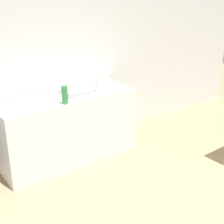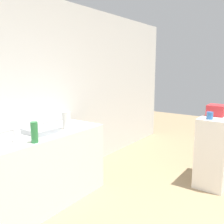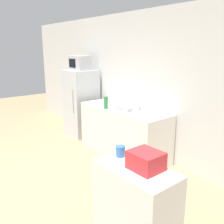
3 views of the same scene
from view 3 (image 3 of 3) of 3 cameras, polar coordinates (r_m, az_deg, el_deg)
name	(u,v)px [view 3 (image 3 of 3)]	position (r m, az deg, el deg)	size (l,w,h in m)	color
wall_back	(135,83)	(4.79, 5.35, 6.54)	(8.00, 0.06, 2.60)	silver
refrigerator	(81,103)	(5.70, -7.01, 2.04)	(0.64, 0.64, 1.48)	silver
microwave	(80,63)	(5.58, -7.31, 11.05)	(0.47, 0.34, 0.31)	#BCBCC1
counter	(123,131)	(4.66, 2.60, -4.46)	(1.83, 0.67, 0.89)	silver
sink_basin	(128,108)	(4.43, 3.62, 0.96)	(0.34, 0.32, 0.06)	#9EA3A8
bottle_tall	(106,103)	(4.46, -1.40, 2.13)	(0.07, 0.07, 0.22)	#2D7F42
bottle_short	(110,103)	(4.65, -0.45, 2.17)	(0.06, 0.06, 0.14)	silver
shelf_cabinet	(135,218)	(2.40, 5.29, -23.02)	(0.73, 0.39, 0.98)	white
basket	(146,161)	(2.09, 7.74, -10.95)	(0.26, 0.23, 0.15)	red
jar	(120,151)	(2.32, 1.93, -8.95)	(0.09, 0.09, 0.10)	#336BB2
paper_towel_roll	(136,107)	(4.11, 5.49, 1.04)	(0.10, 0.10, 0.22)	white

